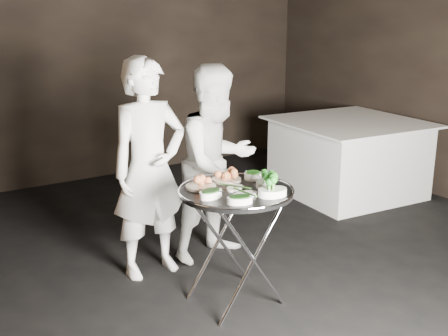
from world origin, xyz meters
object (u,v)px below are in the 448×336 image
tray_stand (236,242)px  waiter_left (149,169)px  waiter_right (218,163)px  dining_table (348,157)px  serving_tray (236,191)px

tray_stand → waiter_left: size_ratio=0.48×
tray_stand → waiter_left: bearing=110.5°
waiter_left → waiter_right: (0.60, -0.01, -0.04)m
tray_stand → waiter_left: waiter_left is taller
tray_stand → dining_table: dining_table is taller
serving_tray → waiter_right: 0.81m
serving_tray → dining_table: serving_tray is taller
tray_stand → waiter_right: (0.32, 0.74, 0.34)m
dining_table → serving_tray: bearing=-150.6°
dining_table → tray_stand: bearing=-150.6°
serving_tray → dining_table: 2.81m
tray_stand → waiter_left: (-0.28, 0.75, 0.38)m
serving_tray → waiter_right: size_ratio=0.49×
serving_tray → waiter_left: waiter_left is taller
serving_tray → waiter_left: size_ratio=0.47×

